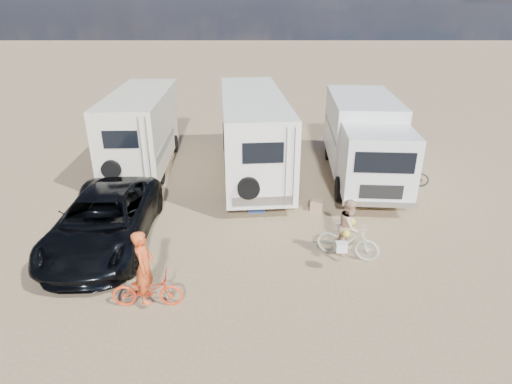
{
  "coord_description": "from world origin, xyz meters",
  "views": [
    {
      "loc": [
        -0.27,
        -9.35,
        6.48
      ],
      "look_at": [
        -0.25,
        2.11,
        1.3
      ],
      "focal_mm": 29.85,
      "sensor_mm": 36.0,
      "label": 1
    }
  ],
  "objects_px": {
    "rider_man": "(145,273)",
    "crate": "(317,205)",
    "rv_left": "(142,131)",
    "rider_woman": "(349,232)",
    "rv_main": "(253,137)",
    "box_truck": "(364,142)",
    "dark_suv": "(104,220)",
    "bike_woman": "(348,241)",
    "bike_parked": "(408,175)",
    "bike_man": "(147,290)",
    "cooler": "(256,205)"
  },
  "relations": [
    {
      "from": "rv_left",
      "to": "crate",
      "type": "bearing_deg",
      "value": -33.56
    },
    {
      "from": "bike_woman",
      "to": "crate",
      "type": "height_order",
      "value": "bike_woman"
    },
    {
      "from": "bike_man",
      "to": "rider_woman",
      "type": "height_order",
      "value": "rider_woman"
    },
    {
      "from": "rv_main",
      "to": "bike_parked",
      "type": "relative_size",
      "value": 5.03
    },
    {
      "from": "box_truck",
      "to": "rider_woman",
      "type": "bearing_deg",
      "value": -102.45
    },
    {
      "from": "rider_man",
      "to": "bike_parked",
      "type": "bearing_deg",
      "value": -50.51
    },
    {
      "from": "dark_suv",
      "to": "bike_man",
      "type": "xyz_separation_m",
      "value": [
        1.84,
        -2.76,
        -0.33
      ]
    },
    {
      "from": "rv_left",
      "to": "rider_woman",
      "type": "height_order",
      "value": "rv_left"
    },
    {
      "from": "dark_suv",
      "to": "box_truck",
      "type": "bearing_deg",
      "value": 28.54
    },
    {
      "from": "crate",
      "to": "bike_woman",
      "type": "bearing_deg",
      "value": -81.34
    },
    {
      "from": "rv_left",
      "to": "rider_man",
      "type": "relative_size",
      "value": 3.63
    },
    {
      "from": "box_truck",
      "to": "rider_man",
      "type": "xyz_separation_m",
      "value": [
        -6.68,
        -7.75,
        -0.63
      ]
    },
    {
      "from": "rv_main",
      "to": "bike_man",
      "type": "relative_size",
      "value": 4.84
    },
    {
      "from": "dark_suv",
      "to": "bike_woman",
      "type": "xyz_separation_m",
      "value": [
        6.83,
        -0.73,
        -0.24
      ]
    },
    {
      "from": "rv_left",
      "to": "dark_suv",
      "type": "height_order",
      "value": "rv_left"
    },
    {
      "from": "bike_woman",
      "to": "rv_left",
      "type": "bearing_deg",
      "value": 69.38
    },
    {
      "from": "rv_main",
      "to": "bike_parked",
      "type": "height_order",
      "value": "rv_main"
    },
    {
      "from": "rider_man",
      "to": "box_truck",
      "type": "bearing_deg",
      "value": -41.75
    },
    {
      "from": "dark_suv",
      "to": "crate",
      "type": "bearing_deg",
      "value": 17.01
    },
    {
      "from": "dark_suv",
      "to": "rider_woman",
      "type": "distance_m",
      "value": 6.87
    },
    {
      "from": "box_truck",
      "to": "bike_parked",
      "type": "xyz_separation_m",
      "value": [
        1.6,
        -0.68,
        -1.1
      ]
    },
    {
      "from": "bike_parked",
      "to": "crate",
      "type": "xyz_separation_m",
      "value": [
        -3.73,
        -2.13,
        -0.25
      ]
    },
    {
      "from": "bike_parked",
      "to": "crate",
      "type": "relative_size",
      "value": 3.8
    },
    {
      "from": "dark_suv",
      "to": "cooler",
      "type": "height_order",
      "value": "dark_suv"
    },
    {
      "from": "box_truck",
      "to": "dark_suv",
      "type": "distance_m",
      "value": 9.9
    },
    {
      "from": "dark_suv",
      "to": "bike_woman",
      "type": "distance_m",
      "value": 6.87
    },
    {
      "from": "rv_main",
      "to": "dark_suv",
      "type": "xyz_separation_m",
      "value": [
        -4.22,
        -5.32,
        -0.86
      ]
    },
    {
      "from": "rider_woman",
      "to": "bike_parked",
      "type": "distance_m",
      "value": 6.03
    },
    {
      "from": "dark_suv",
      "to": "bike_woman",
      "type": "height_order",
      "value": "dark_suv"
    },
    {
      "from": "box_truck",
      "to": "rider_man",
      "type": "relative_size",
      "value": 3.98
    },
    {
      "from": "rv_main",
      "to": "rider_woman",
      "type": "xyz_separation_m",
      "value": [
        2.61,
        -6.05,
        -0.83
      ]
    },
    {
      "from": "bike_man",
      "to": "bike_woman",
      "type": "relative_size",
      "value": 0.94
    },
    {
      "from": "bike_parked",
      "to": "rv_left",
      "type": "bearing_deg",
      "value": 98.21
    },
    {
      "from": "rider_man",
      "to": "crate",
      "type": "relative_size",
      "value": 4.31
    },
    {
      "from": "bike_man",
      "to": "crate",
      "type": "xyz_separation_m",
      "value": [
        4.54,
        4.94,
        -0.26
      ]
    },
    {
      "from": "crate",
      "to": "bike_parked",
      "type": "bearing_deg",
      "value": 29.75
    },
    {
      "from": "rider_man",
      "to": "bike_parked",
      "type": "relative_size",
      "value": 1.13
    },
    {
      "from": "rv_left",
      "to": "bike_man",
      "type": "height_order",
      "value": "rv_left"
    },
    {
      "from": "bike_woman",
      "to": "rv_main",
      "type": "bearing_deg",
      "value": 47.17
    },
    {
      "from": "cooler",
      "to": "rider_man",
      "type": "bearing_deg",
      "value": -117.08
    },
    {
      "from": "rider_woman",
      "to": "cooler",
      "type": "xyz_separation_m",
      "value": [
        -2.48,
        2.85,
        -0.56
      ]
    },
    {
      "from": "bike_woman",
      "to": "rider_woman",
      "type": "xyz_separation_m",
      "value": [
        0.0,
        0.0,
        0.26
      ]
    },
    {
      "from": "rv_left",
      "to": "box_truck",
      "type": "distance_m",
      "value": 8.97
    },
    {
      "from": "rv_main",
      "to": "rv_left",
      "type": "distance_m",
      "value": 4.69
    },
    {
      "from": "dark_suv",
      "to": "crate",
      "type": "xyz_separation_m",
      "value": [
        6.38,
        2.18,
        -0.59
      ]
    },
    {
      "from": "dark_suv",
      "to": "bike_parked",
      "type": "distance_m",
      "value": 11.0
    },
    {
      "from": "box_truck",
      "to": "dark_suv",
      "type": "height_order",
      "value": "box_truck"
    },
    {
      "from": "rv_left",
      "to": "box_truck",
      "type": "bearing_deg",
      "value": -10.51
    },
    {
      "from": "dark_suv",
      "to": "rider_man",
      "type": "height_order",
      "value": "rider_man"
    },
    {
      "from": "box_truck",
      "to": "cooler",
      "type": "relative_size",
      "value": 12.95
    }
  ]
}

